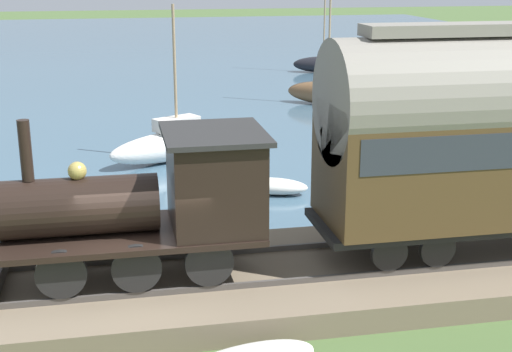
# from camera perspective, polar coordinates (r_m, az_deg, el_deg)

# --- Properties ---
(ground_plane) EXTENTS (200.00, 200.00, 0.00)m
(ground_plane) POSITION_cam_1_polar(r_m,az_deg,el_deg) (15.01, -8.80, -9.89)
(ground_plane) COLOR #476033
(harbor_water) EXTENTS (80.00, 80.00, 0.01)m
(harbor_water) POSITION_cam_1_polar(r_m,az_deg,el_deg) (56.41, -10.96, 9.48)
(harbor_water) COLOR #426075
(harbor_water) RESTS_ON ground
(rail_embankment) EXTENTS (4.44, 56.00, 0.64)m
(rail_embankment) POSITION_cam_1_polar(r_m,az_deg,el_deg) (14.93, -8.85, -8.94)
(rail_embankment) COLOR #756651
(rail_embankment) RESTS_ON ground
(steam_locomotive) EXTENTS (2.34, 5.64, 3.25)m
(steam_locomotive) POSITION_cam_1_polar(r_m,az_deg,el_deg) (14.21, -7.84, -1.67)
(steam_locomotive) COLOR black
(steam_locomotive) RESTS_ON rail_embankment
(passenger_coach) EXTENTS (2.57, 8.39, 4.87)m
(passenger_coach) POSITION_cam_1_polar(r_m,az_deg,el_deg) (16.15, 19.65, 3.63)
(passenger_coach) COLOR black
(passenger_coach) RESTS_ON rail_embankment
(sailboat_black) EXTENTS (2.31, 4.05, 8.21)m
(sailboat_black) POSITION_cam_1_polar(r_m,az_deg,el_deg) (46.38, 5.41, 8.95)
(sailboat_black) COLOR black
(sailboat_black) RESTS_ON harbor_water
(sailboat_brown) EXTENTS (3.22, 4.02, 7.26)m
(sailboat_brown) POSITION_cam_1_polar(r_m,az_deg,el_deg) (35.46, 5.77, 6.69)
(sailboat_brown) COLOR brown
(sailboat_brown) RESTS_ON harbor_water
(sailboat_white) EXTENTS (3.54, 5.25, 5.38)m
(sailboat_white) POSITION_cam_1_polar(r_m,az_deg,el_deg) (25.27, -6.33, 2.65)
(sailboat_white) COLOR white
(sailboat_white) RESTS_ON harbor_water
(rowboat_off_pier) EXTENTS (1.59, 2.27, 0.48)m
(rowboat_off_pier) POSITION_cam_1_polar(r_m,az_deg,el_deg) (21.42, 1.36, -0.81)
(rowboat_off_pier) COLOR silver
(rowboat_off_pier) RESTS_ON harbor_water
(rowboat_near_shore) EXTENTS (2.28, 2.63, 0.34)m
(rowboat_near_shore) POSITION_cam_1_polar(r_m,az_deg,el_deg) (24.16, 14.75, 0.47)
(rowboat_near_shore) COLOR silver
(rowboat_near_shore) RESTS_ON harbor_water
(rowboat_far_out) EXTENTS (2.35, 2.43, 0.47)m
(rowboat_far_out) POSITION_cam_1_polar(r_m,az_deg,el_deg) (27.86, 9.87, 3.03)
(rowboat_far_out) COLOR beige
(rowboat_far_out) RESTS_ON harbor_water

